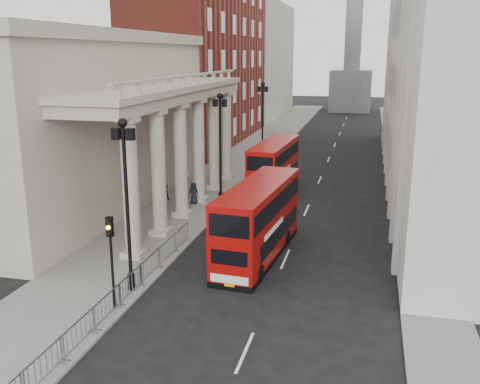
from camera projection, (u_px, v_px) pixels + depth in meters
The scene contains 19 objects.
ground at pixel (104, 333), 22.11m from camera, with size 260.00×260.00×0.00m, color black.
sidewalk_west at pixel (225, 174), 50.99m from camera, with size 6.00×140.00×0.12m, color slate.
sidewalk_east at pixel (405, 184), 47.21m from camera, with size 3.00×140.00×0.12m, color slate.
kerb at pixel (255, 176), 50.31m from camera, with size 0.20×140.00×0.14m, color slate.
portico_building at pixel (85, 126), 39.94m from camera, with size 9.00×28.00×12.00m, color #A39B88.
brick_building at pixel (204, 55), 66.89m from camera, with size 9.00×32.00×22.00m, color maroon.
west_building_far at pixel (257, 60), 97.22m from camera, with size 9.00×30.00×20.00m, color #A39B88.
east_building at pixel (446, 38), 45.38m from camera, with size 8.00×55.00×25.00m, color beige.
monument_column at pixel (354, 28), 103.21m from camera, with size 8.00×8.00×54.20m.
lamp_post_south at pixel (127, 194), 24.78m from camera, with size 1.05×0.44×8.32m.
lamp_post_mid at pixel (220, 141), 39.82m from camera, with size 1.05×0.44×8.32m.
lamp_post_north at pixel (263, 117), 54.86m from camera, with size 1.05×0.44×8.32m.
traffic_light at pixel (111, 246), 23.31m from camera, with size 0.28×0.33×4.30m.
crowd_barriers at pixel (119, 295), 24.12m from camera, with size 0.50×18.75×1.10m.
bus_near at pixel (258, 219), 29.98m from camera, with size 3.20×9.97×4.23m.
bus_far at pixel (274, 166), 44.47m from camera, with size 2.83×9.74×4.16m.
pedestrian_a at pixel (158, 196), 39.32m from camera, with size 0.67×0.44×1.84m, color black.
pedestrian_b at pixel (164, 189), 41.71m from camera, with size 0.80×0.63×1.65m, color black.
pedestrian_c at pixel (194, 193), 40.57m from camera, with size 0.81×0.53×1.66m, color black.
Camera 1 is at (10.20, -18.02, 11.24)m, focal length 40.00 mm.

